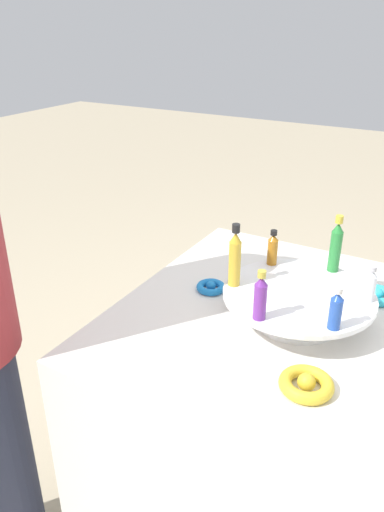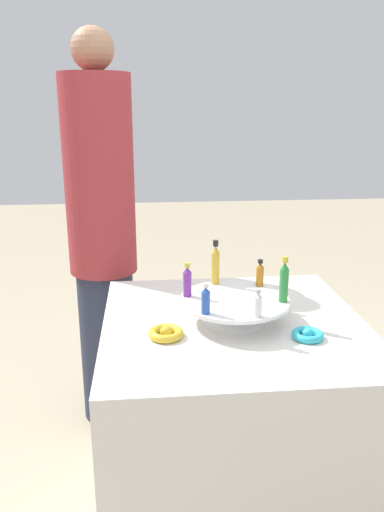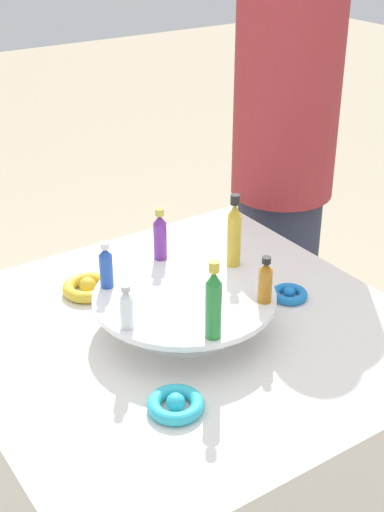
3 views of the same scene
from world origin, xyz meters
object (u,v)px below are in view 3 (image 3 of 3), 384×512
at_px(display_stand, 184,305).
at_px(bottle_amber, 265,281).
at_px(bottle_blue, 106,267).
at_px(person_figure, 284,144).
at_px(bottle_purple, 160,236).
at_px(ribbon_bow_teal, 176,404).
at_px(bottle_clear, 127,308).
at_px(ribbon_bow_blue, 289,294).
at_px(bottle_gold, 234,233).
at_px(ribbon_bow_gold, 88,287).
at_px(bottle_green, 213,303).

relative_size(display_stand, bottle_amber, 3.77).
relative_size(bottle_amber, bottle_blue, 0.98).
height_order(bottle_amber, person_figure, person_figure).
relative_size(bottle_purple, ribbon_bow_teal, 1.18).
height_order(bottle_clear, bottle_amber, bottle_amber).
bearing_deg(ribbon_bow_blue, bottle_gold, -125.65).
height_order(ribbon_bow_teal, ribbon_bow_gold, ribbon_bow_gold).
distance_m(bottle_clear, bottle_green, 0.15).
bearing_deg(bottle_clear, bottle_gold, 105.83).
relative_size(display_stand, bottle_gold, 2.28).
bearing_deg(person_figure, ribbon_bow_blue, 15.35).
distance_m(bottle_amber, ribbon_bow_gold, 0.40).
height_order(bottle_clear, bottle_green, bottle_green).
bearing_deg(bottle_gold, bottle_purple, -134.17).
bearing_deg(bottle_green, bottle_purple, 165.83).
relative_size(bottle_blue, ribbon_bow_blue, 1.24).
xyz_separation_m(bottle_clear, bottle_amber, (0.06, 0.25, 0.00)).
distance_m(bottle_purple, person_figure, 0.67).
xyz_separation_m(ribbon_bow_teal, ribbon_bow_gold, (-0.42, 0.05, 0.00)).
xyz_separation_m(bottle_green, bottle_purple, (-0.29, 0.07, -0.02)).
bearing_deg(bottle_blue, ribbon_bow_blue, 69.20).
relative_size(bottle_green, bottle_purple, 1.30).
xyz_separation_m(display_stand, bottle_amber, (0.11, 0.11, 0.07)).
distance_m(bottle_green, bottle_gold, 0.26).
xyz_separation_m(bottle_blue, person_figure, (-0.35, 0.74, 0.00)).
bearing_deg(bottle_green, bottle_amber, 105.83).
height_order(display_stand, bottle_purple, bottle_purple).
bearing_deg(bottle_purple, person_figure, 117.79).
bearing_deg(bottle_green, ribbon_bow_teal, -65.65).
height_order(bottle_green, bottle_blue, bottle_green).
bearing_deg(person_figure, bottle_purple, -8.31).
xyz_separation_m(bottle_purple, ribbon_bow_teal, (0.34, -0.18, -0.12)).
bearing_deg(bottle_green, ribbon_bow_gold, -170.80).
distance_m(bottle_clear, ribbon_bow_gold, 0.29).
bearing_deg(bottle_blue, bottle_purple, 105.83).
bearing_deg(bottle_blue, bottle_gold, 75.83).
bearing_deg(ribbon_bow_gold, ribbon_bow_blue, 53.49).
relative_size(bottle_amber, bottle_purple, 0.83).
bearing_deg(ribbon_bow_gold, display_stand, 23.49).
bearing_deg(display_stand, bottle_amber, 45.83).
distance_m(display_stand, ribbon_bow_gold, 0.25).
relative_size(bottle_gold, ribbon_bow_blue, 2.02).
distance_m(bottle_clear, bottle_purple, 0.26).
bearing_deg(ribbon_bow_teal, bottle_amber, 109.56).
xyz_separation_m(bottle_blue, ribbon_bow_blue, (0.13, 0.35, -0.11)).
bearing_deg(ribbon_bow_teal, bottle_blue, 173.15).
bearing_deg(bottle_gold, display_stand, -74.17).
distance_m(bottle_blue, ribbon_bow_blue, 0.39).
height_order(bottle_clear, bottle_blue, bottle_blue).
xyz_separation_m(bottle_green, ribbon_bow_gold, (-0.37, -0.06, -0.13)).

